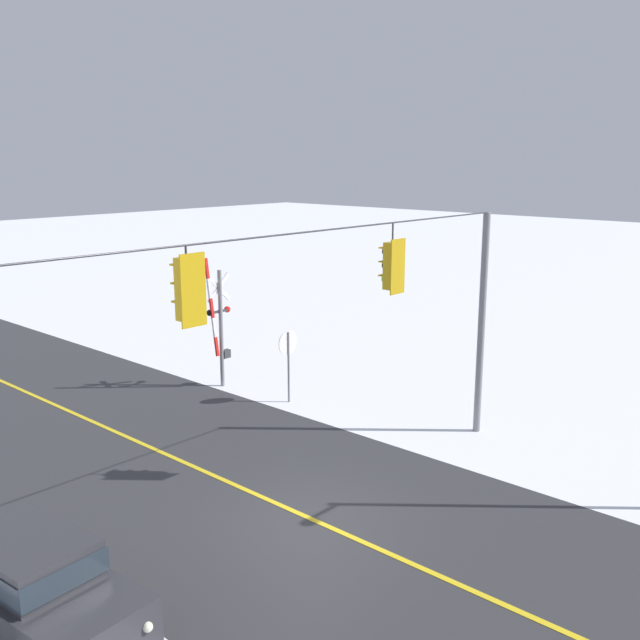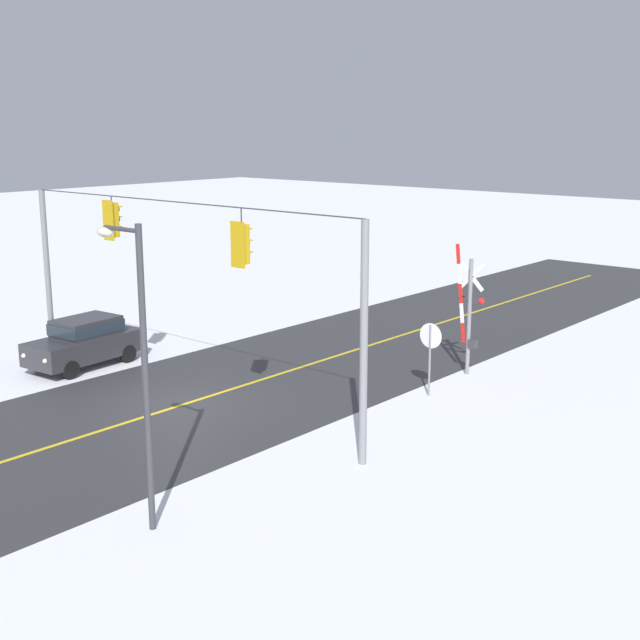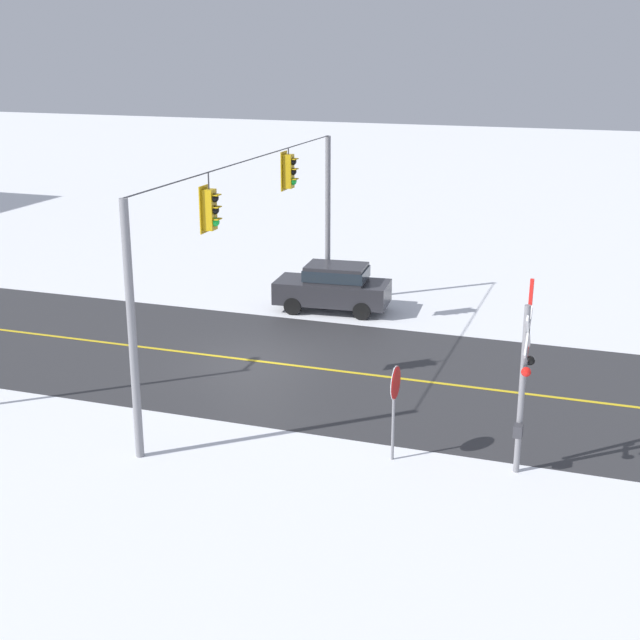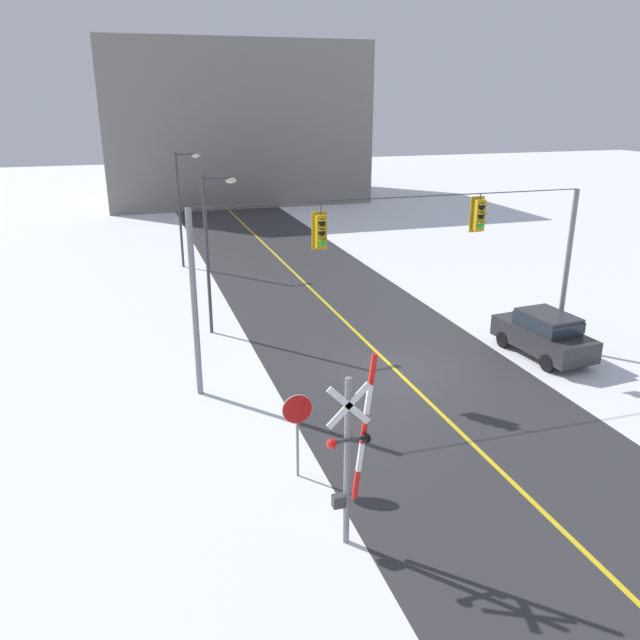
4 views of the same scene
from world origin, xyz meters
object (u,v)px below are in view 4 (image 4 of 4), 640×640
Objects in this scene: railroad_crossing at (350,453)px; streetlamp_far at (182,199)px; parked_car_charcoal at (545,333)px; streetlamp_near at (212,240)px; stop_sign at (297,417)px.

streetlamp_far reaches higher than railroad_crossing.
streetlamp_near is (-11.48, 6.32, 2.96)m from parked_car_charcoal.
parked_car_charcoal is (11.08, 5.16, -0.76)m from stop_sign.
railroad_crossing is 1.03× the size of parked_car_charcoal.
stop_sign is 0.54× the size of parked_car_charcoal.
parked_car_charcoal is at bearing 24.96° from stop_sign.
stop_sign is 0.36× the size of streetlamp_near.
stop_sign is at bearing -88.01° from streetlamp_near.
parked_car_charcoal is 0.66× the size of streetlamp_far.
railroad_crossing is at bearing -143.20° from parked_car_charcoal.
parked_car_charcoal is at bearing 36.80° from railroad_crossing.
railroad_crossing reaches higher than stop_sign.
stop_sign is 0.36× the size of streetlamp_far.
streetlamp_near is (-0.40, 11.48, 2.20)m from stop_sign.
railroad_crossing is 13.44m from parked_car_charcoal.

